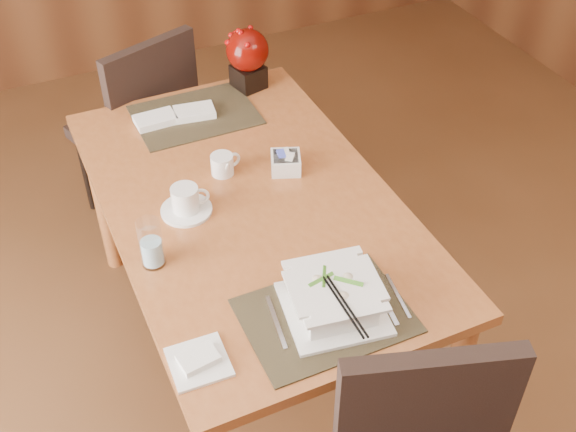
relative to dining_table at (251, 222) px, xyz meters
name	(u,v)px	position (x,y,z in m)	size (l,w,h in m)	color
dining_table	(251,222)	(0.00, 0.00, 0.00)	(0.90, 1.50, 0.75)	#A85D2E
placemat_near	(326,316)	(0.00, -0.55, 0.10)	(0.45, 0.33, 0.01)	black
placemat_far	(195,115)	(0.00, 0.55, 0.10)	(0.45, 0.33, 0.01)	black
soup_setting	(334,298)	(0.03, -0.54, 0.15)	(0.31, 0.31, 0.11)	white
coffee_cup	(185,202)	(-0.21, 0.03, 0.14)	(0.17, 0.17, 0.09)	white
water_glass	(151,243)	(-0.37, -0.15, 0.18)	(0.07, 0.07, 0.16)	silver
creamer_jug	(222,165)	(-0.03, 0.17, 0.13)	(0.10, 0.10, 0.07)	white
sugar_caddy	(286,163)	(0.17, 0.10, 0.13)	(0.10, 0.10, 0.06)	white
berry_decor	(248,55)	(0.26, 0.66, 0.24)	(0.17, 0.17, 0.25)	black
napkins_far	(178,115)	(-0.07, 0.55, 0.12)	(0.30, 0.11, 0.03)	white
bread_plate	(199,362)	(-0.37, -0.56, 0.10)	(0.15, 0.15, 0.01)	white
far_chair	(143,122)	(-0.13, 0.92, -0.12)	(0.56, 0.56, 0.95)	black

